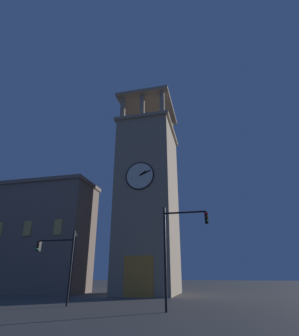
% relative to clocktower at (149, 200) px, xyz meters
% --- Properties ---
extents(ground_plane, '(200.00, 200.00, 0.00)m').
position_rel_clocktower_xyz_m(ground_plane, '(2.79, 3.04, -11.16)').
color(ground_plane, '#56544F').
extents(clocktower, '(7.28, 9.54, 28.61)m').
position_rel_clocktower_xyz_m(clocktower, '(0.00, 0.00, 0.00)').
color(clocktower, gray).
rests_on(clocktower, ground_plane).
extents(adjacent_wing_building, '(21.24, 6.71, 13.96)m').
position_rel_clocktower_xyz_m(adjacent_wing_building, '(18.44, 1.09, -4.16)').
color(adjacent_wing_building, gray).
rests_on(adjacent_wing_building, ground_plane).
extents(traffic_signal_near, '(3.18, 0.41, 5.31)m').
position_rel_clocktower_xyz_m(traffic_signal_near, '(3.81, 13.51, -7.76)').
color(traffic_signal_near, black).
rests_on(traffic_signal_near, ground_plane).
extents(traffic_signal_mid, '(2.98, 0.41, 6.38)m').
position_rel_clocktower_xyz_m(traffic_signal_mid, '(-5.61, 15.16, -7.01)').
color(traffic_signal_mid, black).
rests_on(traffic_signal_mid, ground_plane).
extents(street_lamp, '(0.44, 0.44, 5.92)m').
position_rel_clocktower_xyz_m(street_lamp, '(5.13, 8.98, -7.12)').
color(street_lamp, black).
rests_on(street_lamp, ground_plane).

